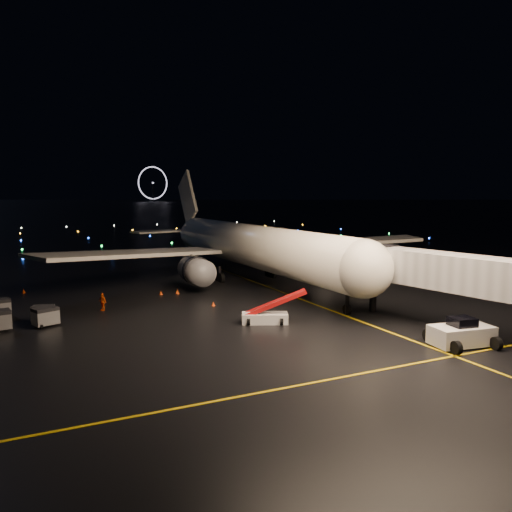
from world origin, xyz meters
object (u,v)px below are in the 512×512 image
object	(u,v)px
airliner	(241,221)
baggage_cart_0	(43,314)
pushback_tug	(462,332)
baggage_cart_1	(46,317)
belt_loader	(265,307)
crew_c	(102,302)

from	to	relation	value
airliner	baggage_cart_0	distance (m)	30.41
pushback_tug	baggage_cart_1	size ratio (longest dim) A/B	2.35
airliner	baggage_cart_0	xyz separation A→B (m)	(-25.83, -14.43, -7.02)
airliner	belt_loader	world-z (taller)	airliner
airliner	pushback_tug	size ratio (longest dim) A/B	11.89
baggage_cart_0	baggage_cart_1	bearing A→B (deg)	-67.41
pushback_tug	baggage_cart_0	world-z (taller)	pushback_tug
airliner	belt_loader	xyz separation A→B (m)	(-7.93, -23.25, -6.33)
crew_c	baggage_cart_0	xyz separation A→B (m)	(-5.53, -2.43, -0.11)
airliner	baggage_cart_1	bearing A→B (deg)	-149.52
pushback_tug	baggage_cart_1	xyz separation A→B (m)	(-28.32, 19.64, -0.26)
airliner	belt_loader	distance (m)	25.37
airliner	baggage_cart_1	size ratio (longest dim) A/B	27.92
crew_c	baggage_cart_1	world-z (taller)	crew_c
baggage_cart_0	belt_loader	bearing A→B (deg)	-8.37
belt_loader	baggage_cart_0	xyz separation A→B (m)	(-17.90, 8.82, -0.69)
baggage_cart_1	crew_c	bearing A→B (deg)	14.35
belt_loader	crew_c	bearing A→B (deg)	162.02
belt_loader	baggage_cart_1	xyz separation A→B (m)	(-17.77, 7.23, -0.62)
airliner	baggage_cart_0	world-z (taller)	airliner
airliner	crew_c	distance (m)	24.57
pushback_tug	airliner	bearing A→B (deg)	102.74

